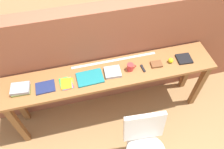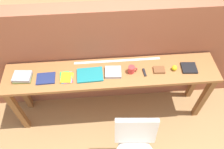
# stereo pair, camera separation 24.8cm
# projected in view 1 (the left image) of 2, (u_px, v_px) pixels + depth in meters

# --- Properties ---
(ground_plane) EXTENTS (40.00, 40.00, 0.00)m
(ground_plane) POSITION_uv_depth(u_px,v_px,m) (116.00, 128.00, 3.04)
(ground_plane) COLOR #9E7547
(brick_wall_back) EXTENTS (6.00, 0.20, 1.54)m
(brick_wall_back) POSITION_uv_depth(u_px,v_px,m) (105.00, 58.00, 2.82)
(brick_wall_back) COLOR #935138
(brick_wall_back) RESTS_ON ground
(sideboard) EXTENTS (2.50, 0.44, 0.88)m
(sideboard) POSITION_uv_depth(u_px,v_px,m) (111.00, 79.00, 2.64)
(sideboard) COLOR #996033
(sideboard) RESTS_ON ground
(chair_white_moulded) EXTENTS (0.47, 0.49, 0.89)m
(chair_white_moulded) POSITION_uv_depth(u_px,v_px,m) (145.00, 144.00, 2.37)
(chair_white_moulded) COLOR silver
(chair_white_moulded) RESTS_ON ground
(book_stack_leftmost) EXTENTS (0.21, 0.17, 0.06)m
(book_stack_leftmost) POSITION_uv_depth(u_px,v_px,m) (20.00, 89.00, 2.35)
(book_stack_leftmost) COLOR olive
(book_stack_leftmost) RESTS_ON sideboard
(magazine_cycling) EXTENTS (0.21, 0.17, 0.02)m
(magazine_cycling) POSITION_uv_depth(u_px,v_px,m) (45.00, 87.00, 2.39)
(magazine_cycling) COLOR navy
(magazine_cycling) RESTS_ON sideboard
(pamphlet_pile_colourful) EXTENTS (0.16, 0.18, 0.01)m
(pamphlet_pile_colourful) POSITION_uv_depth(u_px,v_px,m) (67.00, 83.00, 2.42)
(pamphlet_pile_colourful) COLOR yellow
(pamphlet_pile_colourful) RESTS_ON sideboard
(book_open_centre) EXTENTS (0.30, 0.21, 0.02)m
(book_open_centre) POSITION_uv_depth(u_px,v_px,m) (90.00, 78.00, 2.47)
(book_open_centre) COLOR #19757A
(book_open_centre) RESTS_ON sideboard
(book_grey_hardcover) EXTENTS (0.19, 0.18, 0.03)m
(book_grey_hardcover) POSITION_uv_depth(u_px,v_px,m) (113.00, 72.00, 2.51)
(book_grey_hardcover) COLOR #9E9EA3
(book_grey_hardcover) RESTS_ON sideboard
(mug) EXTENTS (0.11, 0.08, 0.09)m
(mug) POSITION_uv_depth(u_px,v_px,m) (130.00, 67.00, 2.52)
(mug) COLOR red
(mug) RESTS_ON sideboard
(multitool_folded) EXTENTS (0.03, 0.11, 0.02)m
(multitool_folded) POSITION_uv_depth(u_px,v_px,m) (143.00, 68.00, 2.55)
(multitool_folded) COLOR black
(multitool_folded) RESTS_ON sideboard
(leather_journal_brown) EXTENTS (0.14, 0.11, 0.02)m
(leather_journal_brown) POSITION_uv_depth(u_px,v_px,m) (156.00, 64.00, 2.59)
(leather_journal_brown) COLOR brown
(leather_journal_brown) RESTS_ON sideboard
(sports_ball_small) EXTENTS (0.06, 0.06, 0.06)m
(sports_ball_small) POSITION_uv_depth(u_px,v_px,m) (171.00, 60.00, 2.60)
(sports_ball_small) COLOR yellow
(sports_ball_small) RESTS_ON sideboard
(book_repair_rightmost) EXTENTS (0.18, 0.17, 0.02)m
(book_repair_rightmost) POSITION_uv_depth(u_px,v_px,m) (184.00, 59.00, 2.64)
(book_repair_rightmost) COLOR black
(book_repair_rightmost) RESTS_ON sideboard
(ruler_metal_back_edge) EXTENTS (1.04, 0.03, 0.00)m
(ruler_metal_back_edge) POSITION_uv_depth(u_px,v_px,m) (114.00, 60.00, 2.64)
(ruler_metal_back_edge) COLOR silver
(ruler_metal_back_edge) RESTS_ON sideboard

